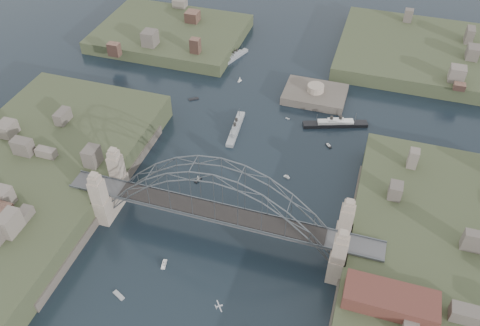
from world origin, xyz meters
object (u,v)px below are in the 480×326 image
naval_cruiser_near (236,128)px  ocean_liner (335,124)px  fort_island (314,99)px  wharf_shed (391,300)px  naval_cruiser_far (235,56)px  bridge (219,202)px

naval_cruiser_near → ocean_liner: size_ratio=0.86×
fort_island → wharf_shed: size_ratio=1.10×
naval_cruiser_far → ocean_liner: 55.75m
naval_cruiser_far → fort_island: bearing=-26.7°
naval_cruiser_far → ocean_liner: bearing=-35.1°
fort_island → naval_cruiser_far: 40.17m
fort_island → wharf_shed: bearing=-69.1°
naval_cruiser_far → ocean_liner: ocean_liner is taller
bridge → wharf_shed: bridge is taller
naval_cruiser_near → naval_cruiser_far: bearing=107.9°
bridge → fort_island: 72.14m
bridge → naval_cruiser_near: (-9.52, 43.53, -11.47)m
ocean_liner → naval_cruiser_far: bearing=144.9°
bridge → wharf_shed: bearing=-17.7°
bridge → ocean_liner: bridge is taller
wharf_shed → naval_cruiser_near: size_ratio=1.09×
naval_cruiser_far → ocean_liner: (45.62, -32.05, 0.06)m
bridge → naval_cruiser_far: 91.97m
naval_cruiser_near → ocean_liner: (31.27, 12.48, -0.02)m
wharf_shed → naval_cruiser_far: (-67.87, 102.06, -9.24)m
bridge → ocean_liner: 61.17m
bridge → naval_cruiser_far: bearing=105.2°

